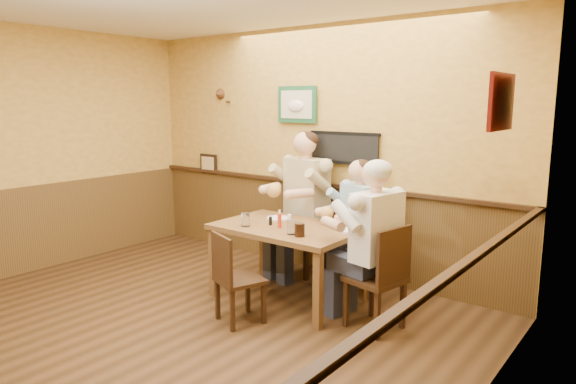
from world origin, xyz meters
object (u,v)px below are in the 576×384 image
chair_right_end (375,277)px  hot_sauce_bottle (280,220)px  chair_back_left (306,229)px  diner_white_elder (376,254)px  chair_back_right (359,250)px  cola_tumbler (300,230)px  dining_table (287,235)px  diner_blue_polo (360,232)px  chair_near_side (240,278)px  salt_shaker (289,219)px  pepper_shaker (270,221)px  diner_tan_shirt (307,211)px  water_glass_mid (292,227)px  water_glass_left (246,220)px

chair_right_end → hot_sauce_bottle: 1.08m
chair_back_left → diner_white_elder: bearing=-22.5°
chair_back_right → cola_tumbler: 0.99m
dining_table → diner_blue_polo: diner_blue_polo is taller
dining_table → hot_sauce_bottle: 0.20m
chair_near_side → salt_shaker: bearing=-66.9°
chair_near_side → salt_shaker: salt_shaker is taller
diner_blue_polo → dining_table: bearing=-100.8°
pepper_shaker → chair_near_side: bearing=-76.2°
chair_right_end → diner_tan_shirt: size_ratio=0.63×
chair_back_left → water_glass_mid: 1.18m
chair_back_left → water_glass_left: 1.07m
chair_back_right → chair_right_end: 0.93m
water_glass_mid → chair_back_left: bearing=118.7°
dining_table → diner_tan_shirt: (-0.32, 0.77, 0.07)m
cola_tumbler → hot_sauce_bottle: bearing=158.5°
chair_back_left → diner_white_elder: size_ratio=0.77×
diner_white_elder → water_glass_mid: (-0.78, -0.16, 0.15)m
cola_tumbler → hot_sauce_bottle: hot_sauce_bottle is taller
dining_table → water_glass_left: size_ratio=10.65×
dining_table → chair_near_side: size_ratio=1.70×
chair_back_left → chair_right_end: chair_back_left is taller
diner_tan_shirt → cola_tumbler: bearing=-47.7°
diner_white_elder → pepper_shaker: diner_white_elder is taller
chair_back_right → chair_right_end: chair_right_end is taller
water_glass_mid → pepper_shaker: 0.41m
diner_blue_polo → water_glass_mid: bearing=-80.7°
chair_right_end → dining_table: bearing=-82.1°
diner_tan_shirt → cola_tumbler: 1.21m
chair_back_left → diner_blue_polo: (0.76, -0.10, 0.11)m
chair_back_left → cola_tumbler: chair_back_left is taller
diner_blue_polo → chair_back_right: bearing=0.0°
diner_blue_polo → cola_tumbler: bearing=-73.9°
chair_back_right → diner_blue_polo: size_ratio=0.70×
diner_blue_polo → water_glass_mid: 0.94m
salt_shaker → chair_back_right: bearing=50.8°
diner_white_elder → chair_right_end: bearing=180.0°
chair_back_left → chair_near_side: chair_back_left is taller
dining_table → diner_blue_polo: bearing=56.6°
water_glass_left → pepper_shaker: (0.16, 0.18, -0.02)m
dining_table → chair_right_end: 1.03m
chair_back_right → chair_near_side: chair_back_right is taller
chair_back_right → diner_blue_polo: (0.00, 0.00, 0.19)m
chair_back_left → water_glass_mid: chair_back_left is taller
diner_white_elder → hot_sauce_bottle: (-1.02, -0.05, 0.17)m
water_glass_left → hot_sauce_bottle: bearing=25.5°
chair_back_right → diner_white_elder: diner_white_elder is taller
chair_near_side → water_glass_mid: (0.23, 0.46, 0.40)m
cola_tumbler → dining_table: bearing=143.7°
diner_tan_shirt → pepper_shaker: diner_tan_shirt is taller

